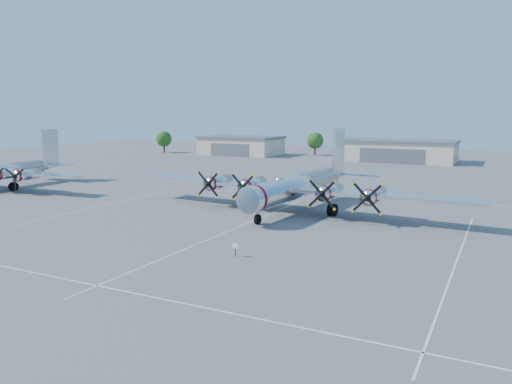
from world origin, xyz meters
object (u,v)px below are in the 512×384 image
at_px(bomber_west, 4,188).
at_px(info_placard, 235,247).
at_px(main_bomber_b29, 299,209).
at_px(tree_far_west, 164,139).
at_px(hangar_center, 397,150).
at_px(tree_west, 315,141).
at_px(hangar_west, 241,145).

distance_m(bomber_west, info_placard, 55.85).
bearing_deg(main_bomber_b29, tree_far_west, 141.04).
bearing_deg(hangar_center, main_bomber_b29, -88.44).
height_order(hangar_center, bomber_west, hangar_center).
xyz_separation_m(tree_far_west, tree_west, (45.00, 12.00, 0.00)).
bearing_deg(tree_far_west, hangar_west, 9.01).
bearing_deg(hangar_center, bomber_west, -122.30).
relative_size(hangar_center, main_bomber_b29, 0.64).
xyz_separation_m(tree_far_west, bomber_west, (22.08, -71.82, -4.22)).
distance_m(hangar_center, info_placard, 93.39).
relative_size(tree_far_west, bomber_west, 0.19).
distance_m(hangar_west, tree_far_west, 25.36).
distance_m(hangar_west, hangar_center, 45.00).
bearing_deg(info_placard, hangar_west, 128.24).
distance_m(tree_far_west, main_bomber_b29, 98.27).
bearing_deg(tree_far_west, main_bomber_b29, -42.90).
xyz_separation_m(main_bomber_b29, info_placard, (3.20, -22.44, 0.81)).
height_order(hangar_west, tree_far_west, tree_far_west).
relative_size(tree_west, bomber_west, 0.19).
bearing_deg(info_placard, tree_west, 116.55).
bearing_deg(bomber_west, hangar_center, 54.87).
bearing_deg(tree_west, main_bomber_b29, -71.14).
xyz_separation_m(tree_west, main_bomber_b29, (26.93, -78.83, -4.22)).
distance_m(tree_west, bomber_west, 87.00).
xyz_separation_m(tree_far_west, main_bomber_b29, (71.93, -66.83, -4.22)).
relative_size(hangar_center, tree_west, 4.31).
bearing_deg(main_bomber_b29, bomber_west, -170.34).
xyz_separation_m(tree_west, bomber_west, (-22.92, -83.82, -4.22)).
xyz_separation_m(hangar_center, bomber_west, (-47.92, -75.79, -2.71)).
distance_m(tree_far_west, tree_west, 46.57).
bearing_deg(tree_west, info_placard, -73.43).
bearing_deg(hangar_west, tree_west, 21.89).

